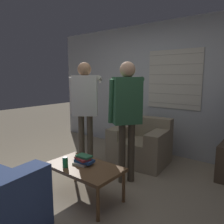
{
  "coord_description": "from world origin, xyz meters",
  "views": [
    {
      "loc": [
        2.01,
        -1.95,
        1.52
      ],
      "look_at": [
        0.02,
        0.56,
        1.0
      ],
      "focal_mm": 35.0,
      "sensor_mm": 36.0,
      "label": 1
    }
  ],
  "objects_px": {
    "armchair_beige": "(141,144)",
    "person_left_standing": "(85,101)",
    "soda_can": "(65,162)",
    "spare_remote": "(84,158)",
    "coffee_table": "(84,169)",
    "person_right_standing": "(127,107)",
    "book_stack": "(83,160)"
  },
  "relations": [
    {
      "from": "armchair_beige",
      "to": "person_left_standing",
      "type": "relative_size",
      "value": 0.58
    },
    {
      "from": "soda_can",
      "to": "person_left_standing",
      "type": "bearing_deg",
      "value": 121.63
    },
    {
      "from": "soda_can",
      "to": "spare_remote",
      "type": "bearing_deg",
      "value": 91.27
    },
    {
      "from": "coffee_table",
      "to": "soda_can",
      "type": "distance_m",
      "value": 0.25
    },
    {
      "from": "person_right_standing",
      "to": "coffee_table",
      "type": "bearing_deg",
      "value": -154.86
    },
    {
      "from": "armchair_beige",
      "to": "person_right_standing",
      "type": "xyz_separation_m",
      "value": [
        0.21,
        -0.76,
        0.77
      ]
    },
    {
      "from": "armchair_beige",
      "to": "book_stack",
      "type": "bearing_deg",
      "value": 84.93
    },
    {
      "from": "armchair_beige",
      "to": "spare_remote",
      "type": "bearing_deg",
      "value": 79.86
    },
    {
      "from": "person_left_standing",
      "to": "book_stack",
      "type": "relative_size",
      "value": 6.86
    },
    {
      "from": "person_right_standing",
      "to": "spare_remote",
      "type": "xyz_separation_m",
      "value": [
        -0.31,
        -0.55,
        -0.65
      ]
    },
    {
      "from": "armchair_beige",
      "to": "soda_can",
      "type": "bearing_deg",
      "value": 80.97
    },
    {
      "from": "coffee_table",
      "to": "person_right_standing",
      "type": "bearing_deg",
      "value": 78.17
    },
    {
      "from": "armchair_beige",
      "to": "person_left_standing",
      "type": "distance_m",
      "value": 1.25
    },
    {
      "from": "person_left_standing",
      "to": "person_right_standing",
      "type": "height_order",
      "value": "person_left_standing"
    },
    {
      "from": "person_left_standing",
      "to": "book_stack",
      "type": "xyz_separation_m",
      "value": [
        0.68,
        -0.72,
        -0.63
      ]
    },
    {
      "from": "book_stack",
      "to": "spare_remote",
      "type": "height_order",
      "value": "book_stack"
    },
    {
      "from": "person_right_standing",
      "to": "soda_can",
      "type": "bearing_deg",
      "value": -162.13
    },
    {
      "from": "person_left_standing",
      "to": "spare_remote",
      "type": "bearing_deg",
      "value": -85.19
    },
    {
      "from": "person_right_standing",
      "to": "soda_can",
      "type": "height_order",
      "value": "person_right_standing"
    },
    {
      "from": "armchair_beige",
      "to": "coffee_table",
      "type": "height_order",
      "value": "armchair_beige"
    },
    {
      "from": "book_stack",
      "to": "soda_can",
      "type": "xyz_separation_m",
      "value": [
        -0.11,
        -0.2,
        0.01
      ]
    },
    {
      "from": "coffee_table",
      "to": "person_right_standing",
      "type": "height_order",
      "value": "person_right_standing"
    },
    {
      "from": "armchair_beige",
      "to": "soda_can",
      "type": "relative_size",
      "value": 8.1
    },
    {
      "from": "coffee_table",
      "to": "armchair_beige",
      "type": "bearing_deg",
      "value": 92.52
    },
    {
      "from": "coffee_table",
      "to": "book_stack",
      "type": "distance_m",
      "value": 0.11
    },
    {
      "from": "coffee_table",
      "to": "book_stack",
      "type": "xyz_separation_m",
      "value": [
        -0.04,
        0.03,
        0.1
      ]
    },
    {
      "from": "armchair_beige",
      "to": "coffee_table",
      "type": "xyz_separation_m",
      "value": [
        0.06,
        -1.46,
        0.06
      ]
    },
    {
      "from": "person_left_standing",
      "to": "book_stack",
      "type": "distance_m",
      "value": 1.17
    },
    {
      "from": "armchair_beige",
      "to": "coffee_table",
      "type": "relative_size",
      "value": 1.08
    },
    {
      "from": "armchair_beige",
      "to": "person_left_standing",
      "type": "height_order",
      "value": "person_left_standing"
    },
    {
      "from": "person_left_standing",
      "to": "soda_can",
      "type": "bearing_deg",
      "value": -96.8
    },
    {
      "from": "person_left_standing",
      "to": "person_right_standing",
      "type": "distance_m",
      "value": 0.87
    }
  ]
}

